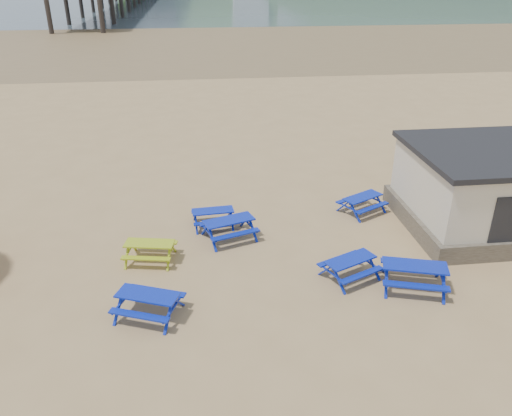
{
  "coord_description": "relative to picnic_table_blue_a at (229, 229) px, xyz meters",
  "views": [
    {
      "loc": [
        -1.04,
        -15.21,
        9.26
      ],
      "look_at": [
        0.97,
        1.5,
        1.0
      ],
      "focal_mm": 35.0,
      "sensor_mm": 36.0,
      "label": 1
    }
  ],
  "objects": [
    {
      "name": "picnic_table_blue_c",
      "position": [
        5.59,
        1.55,
        -0.03
      ],
      "size": [
        2.15,
        2.01,
        0.71
      ],
      "rotation": [
        0.0,
        0.0,
        0.49
      ],
      "color": "#0A019C",
      "rests_on": "ground"
    },
    {
      "name": "picnic_table_blue_f",
      "position": [
        3.72,
        -3.06,
        -0.04
      ],
      "size": [
        2.11,
        1.94,
        0.71
      ],
      "rotation": [
        0.0,
        0.0,
        0.43
      ],
      "color": "#0A019C",
      "rests_on": "ground"
    },
    {
      "name": "picnic_table_blue_a",
      "position": [
        0.0,
        0.0,
        0.0
      ],
      "size": [
        2.25,
        2.02,
        0.78
      ],
      "rotation": [
        0.0,
        0.0,
        0.33
      ],
      "color": "#0A019C",
      "rests_on": "ground"
    },
    {
      "name": "picnic_table_blue_e",
      "position": [
        5.55,
        -3.84,
        0.02
      ],
      "size": [
        2.35,
        2.09,
        0.83
      ],
      "rotation": [
        0.0,
        0.0,
        -0.29
      ],
      "color": "#0A019C",
      "rests_on": "ground"
    },
    {
      "name": "picnic_table_yellow",
      "position": [
        -2.81,
        -1.22,
        -0.04
      ],
      "size": [
        1.89,
        1.63,
        0.7
      ],
      "rotation": [
        0.0,
        0.0,
        -0.19
      ],
      "color": "#80B508",
      "rests_on": "ground"
    },
    {
      "name": "picnic_table_blue_b",
      "position": [
        -0.55,
        1.09,
        -0.06
      ],
      "size": [
        1.69,
        1.41,
        0.67
      ],
      "rotation": [
        0.0,
        0.0,
        0.08
      ],
      "color": "#0A019C",
      "rests_on": "ground"
    },
    {
      "name": "picnic_table_blue_d",
      "position": [
        -2.64,
        -4.27,
        -0.02
      ],
      "size": [
        2.2,
        2.0,
        0.75
      ],
      "rotation": [
        0.0,
        0.0,
        -0.38
      ],
      "color": "#0A019C",
      "rests_on": "ground"
    },
    {
      "name": "ground",
      "position": [
        0.09,
        -1.08,
        -0.39
      ],
      "size": [
        400.0,
        400.0,
        0.0
      ],
      "primitive_type": "plane",
      "color": "tan",
      "rests_on": "ground"
    },
    {
      "name": "headland_town",
      "position": [
        90.09,
        228.6,
        -10.3
      ],
      "size": [
        264.0,
        144.0,
        108.0
      ],
      "color": "#2D4C1E",
      "rests_on": "ground"
    },
    {
      "name": "amenity_block",
      "position": [
        10.59,
        -0.09,
        1.18
      ],
      "size": [
        7.4,
        5.4,
        3.15
      ],
      "color": "#665B4C",
      "rests_on": "ground"
    },
    {
      "name": "wet_sand",
      "position": [
        0.09,
        53.92,
        -0.39
      ],
      "size": [
        400.0,
        400.0,
        0.0
      ],
      "primitive_type": "plane",
      "color": "olive",
      "rests_on": "ground"
    }
  ]
}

